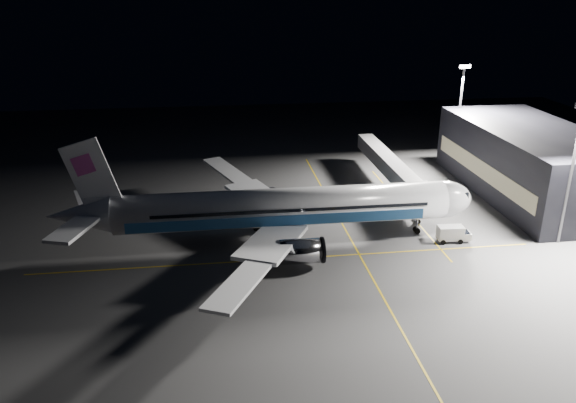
# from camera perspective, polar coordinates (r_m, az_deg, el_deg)

# --- Properties ---
(ground) EXTENTS (200.00, 200.00, 0.00)m
(ground) POSITION_cam_1_polar(r_m,az_deg,el_deg) (83.37, -0.47, -3.96)
(ground) COLOR #4C4C4F
(ground) RESTS_ON ground
(guide_line_main) EXTENTS (0.25, 80.00, 0.01)m
(guide_line_main) POSITION_cam_1_polar(r_m,az_deg,el_deg) (85.06, 6.24, -3.56)
(guide_line_main) COLOR gold
(guide_line_main) RESTS_ON ground
(guide_line_cross) EXTENTS (70.00, 0.25, 0.01)m
(guide_line_cross) POSITION_cam_1_polar(r_m,az_deg,el_deg) (78.03, 0.08, -5.82)
(guide_line_cross) COLOR gold
(guide_line_cross) RESTS_ON ground
(guide_line_side) EXTENTS (0.25, 40.00, 0.01)m
(guide_line_side) POSITION_cam_1_polar(r_m,az_deg,el_deg) (97.15, 11.76, -0.65)
(guide_line_side) COLOR gold
(guide_line_side) RESTS_ON ground
(airliner) EXTENTS (61.48, 54.22, 16.64)m
(airliner) POSITION_cam_1_polar(r_m,az_deg,el_deg) (81.18, -1.24, -0.71)
(airliner) COLOR silver
(airliner) RESTS_ON ground
(terminal) EXTENTS (18.12, 40.00, 12.00)m
(terminal) POSITION_cam_1_polar(r_m,az_deg,el_deg) (108.71, 23.38, 3.73)
(terminal) COLOR black
(terminal) RESTS_ON ground
(jet_bridge) EXTENTS (3.60, 34.40, 6.30)m
(jet_bridge) POSITION_cam_1_polar(r_m,az_deg,el_deg) (102.79, 10.52, 3.38)
(jet_bridge) COLOR #B2B2B7
(jet_bridge) RESTS_ON ground
(floodlight_mast_north) EXTENTS (2.40, 0.68, 20.70)m
(floodlight_mast_north) POSITION_cam_1_polar(r_m,az_deg,el_deg) (119.89, 17.07, 9.22)
(floodlight_mast_north) COLOR #59595E
(floodlight_mast_north) RESTS_ON ground
(floodlight_mast_south) EXTENTS (2.40, 0.67, 20.70)m
(floodlight_mast_south) POSITION_cam_1_polar(r_m,az_deg,el_deg) (87.76, 27.00, 3.61)
(floodlight_mast_south) COLOR #59595E
(floodlight_mast_south) RESTS_ON ground
(service_truck) EXTENTS (4.90, 2.34, 2.45)m
(service_truck) POSITION_cam_1_polar(r_m,az_deg,el_deg) (85.94, 16.44, -3.13)
(service_truck) COLOR white
(service_truck) RESTS_ON ground
(baggage_tug) EXTENTS (2.61, 2.41, 1.53)m
(baggage_tug) POSITION_cam_1_polar(r_m,az_deg,el_deg) (100.33, -1.63, 0.95)
(baggage_tug) COLOR black
(baggage_tug) RESTS_ON ground
(safety_cone_a) EXTENTS (0.45, 0.45, 0.68)m
(safety_cone_a) POSITION_cam_1_polar(r_m,az_deg,el_deg) (86.90, -0.44, -2.62)
(safety_cone_a) COLOR #DF5C09
(safety_cone_a) RESTS_ON ground
(safety_cone_b) EXTENTS (0.35, 0.35, 0.53)m
(safety_cone_b) POSITION_cam_1_polar(r_m,az_deg,el_deg) (86.81, -1.18, -2.71)
(safety_cone_b) COLOR #DF5C09
(safety_cone_b) RESTS_ON ground
(safety_cone_c) EXTENTS (0.38, 0.38, 0.57)m
(safety_cone_c) POSITION_cam_1_polar(r_m,az_deg,el_deg) (93.65, -3.12, -0.87)
(safety_cone_c) COLOR #DF5C09
(safety_cone_c) RESTS_ON ground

